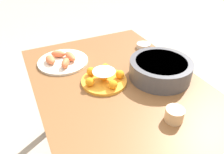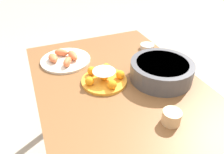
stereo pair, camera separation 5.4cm
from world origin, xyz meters
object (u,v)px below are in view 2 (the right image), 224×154
(seafood_platter, at_px, (65,59))
(sauce_bowl, at_px, (147,46))
(serving_bowl, at_px, (161,70))
(dining_table, at_px, (119,100))
(cake_plate, at_px, (104,78))
(cup_far, at_px, (171,117))

(seafood_platter, bearing_deg, sauce_bowl, 85.48)
(sauce_bowl, bearing_deg, serving_bowl, -18.34)
(seafood_platter, bearing_deg, dining_table, 31.75)
(cake_plate, distance_m, seafood_platter, 0.33)
(dining_table, relative_size, sauce_bowl, 13.09)
(dining_table, xyz_separation_m, seafood_platter, (-0.35, -0.22, 0.13))
(cake_plate, xyz_separation_m, sauce_bowl, (-0.25, 0.41, -0.01))
(serving_bowl, bearing_deg, sauce_bowl, 161.66)
(serving_bowl, relative_size, cup_far, 4.18)
(sauce_bowl, bearing_deg, cake_plate, -58.35)
(cup_far, bearing_deg, dining_table, -165.19)
(cake_plate, xyz_separation_m, seafood_platter, (-0.30, -0.15, -0.01))
(seafood_platter, xyz_separation_m, cup_far, (0.69, 0.31, 0.01))
(dining_table, distance_m, sauce_bowl, 0.48)
(serving_bowl, distance_m, seafood_platter, 0.59)
(seafood_platter, relative_size, cup_far, 3.79)
(dining_table, relative_size, serving_bowl, 3.68)
(dining_table, bearing_deg, serving_bowl, 81.16)
(seafood_platter, height_order, cup_far, same)
(dining_table, xyz_separation_m, cake_plate, (-0.05, -0.07, 0.14))
(dining_table, bearing_deg, sauce_bowl, 131.80)
(cake_plate, relative_size, sauce_bowl, 2.58)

